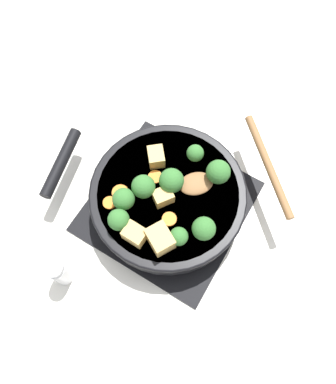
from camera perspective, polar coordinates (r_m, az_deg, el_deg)
ground_plane at (r=0.80m, az=0.00°, el=-2.21°), size 2.40×2.40×0.00m
front_burner_grate at (r=0.79m, az=0.00°, el=-1.91°), size 0.31×0.31×0.03m
skillet_pan at (r=0.75m, az=-0.16°, el=-0.65°), size 0.31×0.41×0.06m
wooden_spoon at (r=0.75m, az=10.51°, el=2.84°), size 0.23×0.23×0.02m
tofu_cube_center_large at (r=0.68m, az=-5.05°, el=-6.44°), size 0.03×0.04×0.03m
tofu_cube_near_handle at (r=0.71m, az=-0.73°, el=-0.72°), size 0.05×0.04×0.03m
tofu_cube_east_chunk at (r=0.74m, az=-1.82°, el=5.38°), size 0.05×0.05×0.03m
tofu_cube_west_chunk at (r=0.68m, az=-1.21°, el=-7.15°), size 0.06×0.06×0.04m
broccoli_floret_near_spoon at (r=0.70m, az=-6.79°, el=-1.09°), size 0.04×0.04×0.05m
broccoli_floret_center_top at (r=0.74m, az=4.16°, el=5.90°), size 0.03×0.03×0.04m
broccoli_floret_east_rim at (r=0.70m, az=0.87°, el=1.54°), size 0.05×0.05×0.05m
broccoli_floret_west_rim at (r=0.67m, az=1.66°, el=-6.79°), size 0.03×0.03×0.04m
broccoli_floret_north_edge at (r=0.72m, az=7.66°, el=3.03°), size 0.05×0.05×0.05m
broccoli_floret_south_cluster at (r=0.68m, az=5.47°, el=-5.58°), size 0.04×0.04×0.05m
broccoli_floret_mid_floret at (r=0.70m, az=-3.78°, el=0.81°), size 0.05×0.05×0.05m
broccoli_floret_small_inner at (r=0.68m, az=-7.54°, el=-4.23°), size 0.04×0.04×0.05m
carrot_slice_orange_thin at (r=0.72m, az=-8.89°, el=-1.64°), size 0.03×0.03×0.01m
carrot_slice_near_center at (r=0.74m, az=-1.97°, el=2.31°), size 0.03×0.03×0.01m
carrot_slice_edge_slice at (r=0.73m, az=-7.28°, el=-0.09°), size 0.03×0.03×0.01m
carrot_slice_under_broccoli at (r=0.70m, az=0.19°, el=-4.15°), size 0.03×0.03×0.01m
salt_shaker at (r=0.75m, az=-16.18°, el=-11.66°), size 0.04×0.04×0.09m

